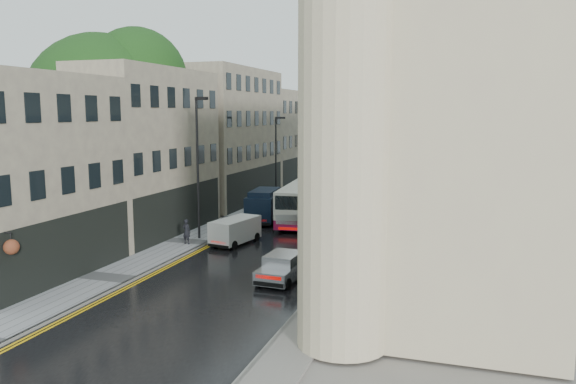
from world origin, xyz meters
The scene contains 16 objects.
road centered at (0.00, 27.50, 0.01)m, with size 9.00×85.00×0.02m, color black.
left_sidewalk centered at (-5.85, 27.50, 0.06)m, with size 2.70×85.00×0.12m, color gray.
right_sidewalk centered at (5.40, 27.50, 0.06)m, with size 1.80×85.00×0.12m, color slate.
old_shop_row centered at (-9.45, 30.00, 6.00)m, with size 4.50×56.00×12.00m, color gray, non-canonical shape.
modern_block centered at (10.30, 26.00, 7.00)m, with size 8.00×40.00×14.00m, color tan, non-canonical shape.
church_spire centered at (0.50, 82.00, 20.00)m, with size 6.40×6.40×40.00m, color #736A5B, non-canonical shape.
tree_near centered at (-12.50, 20.00, 6.95)m, with size 10.56×10.56×13.89m, color black, non-canonical shape.
tree_far centered at (-12.20, 33.00, 6.23)m, with size 9.24×9.24×12.46m, color black, non-canonical shape.
cream_bus centered at (-1.66, 25.60, 1.45)m, with size 2.38×10.46×2.85m, color silver, non-canonical shape.
white_lorry centered at (1.86, 35.57, 2.20)m, with size 2.49×8.29×4.35m, color white, non-canonical shape.
silver_hatchback centered at (1.67, 12.16, 0.71)m, with size 1.60×3.66×1.37m, color #A6A6AA, non-canonical shape.
white_van centered at (-3.76, 18.66, 0.86)m, with size 1.59×3.70×1.67m, color silver, non-canonical shape.
navy_van centered at (-4.30, 25.52, 1.30)m, with size 2.01×5.02×2.56m, color black, non-canonical shape.
pedestrian centered at (-5.52, 18.47, 0.90)m, with size 0.57×0.37×1.57m, color black.
lamp_post_near centered at (-5.54, 20.20, 4.63)m, with size 1.02×0.23×9.03m, color black, non-canonical shape.
lamp_post_far centered at (-5.10, 34.19, 3.97)m, with size 0.87×0.19×7.70m, color black, non-canonical shape.
Camera 1 is at (10.96, -12.01, 8.20)m, focal length 35.00 mm.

